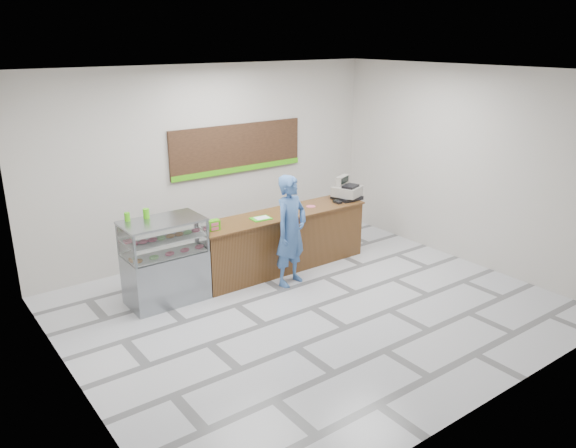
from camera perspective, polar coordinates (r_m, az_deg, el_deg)
floor at (r=8.70m, az=2.47°, el=-8.50°), size 7.00×7.00×0.00m
back_wall at (r=10.48m, az=-7.79°, el=6.26°), size 7.00×0.00×7.00m
ceiling at (r=7.76m, az=2.84°, el=15.19°), size 7.00×7.00×0.00m
sales_counter at (r=9.92m, az=-0.63°, el=-1.69°), size 3.26×0.76×1.03m
display_case at (r=8.84m, az=-12.39°, el=-3.65°), size 1.22×0.72×1.33m
menu_board at (r=10.68m, az=-5.13°, el=7.59°), size 2.80×0.06×0.90m
cash_register at (r=10.62m, az=5.97°, el=3.38°), size 0.59×0.60×0.42m
card_terminal at (r=10.37m, az=5.04°, el=2.24°), size 0.09×0.18×0.04m
serving_tray at (r=9.44m, az=-2.75°, el=0.56°), size 0.35×0.27×0.02m
napkin_box at (r=8.95m, az=-8.25°, el=-0.33°), size 0.15×0.15×0.11m
straw_cup at (r=8.99m, az=-8.43°, el=-0.19°), size 0.08×0.08×0.13m
promo_box at (r=8.96m, az=-7.55°, el=-0.10°), size 0.19×0.14×0.16m
donut_decal at (r=10.13m, az=2.33°, el=1.80°), size 0.17×0.17×0.00m
green_cup_left at (r=8.70m, az=-16.02°, el=0.71°), size 0.08×0.08×0.13m
green_cup_right at (r=8.75m, az=-14.20°, el=1.04°), size 0.10×0.10×0.15m
customer at (r=9.17m, az=0.30°, el=-0.68°), size 0.77×0.61×1.86m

